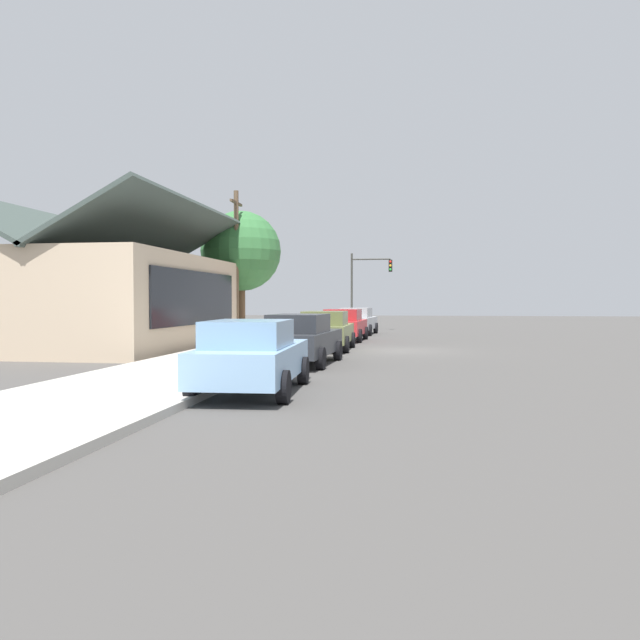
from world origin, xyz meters
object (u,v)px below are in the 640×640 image
(car_charcoal, at_px, (301,339))
(traffic_light_main, at_px, (367,279))
(fire_hydrant_red, at_px, (300,336))
(car_cherry, at_px, (344,325))
(car_olive, at_px, (326,330))
(utility_pole_wooden, at_px, (236,262))
(car_silver, at_px, (357,321))
(car_skyblue, at_px, (252,356))
(shade_tree, at_px, (241,252))

(car_charcoal, xyz_separation_m, traffic_light_main, (22.68, -0.30, 2.68))
(car_charcoal, distance_m, traffic_light_main, 22.84)
(fire_hydrant_red, bearing_deg, car_charcoal, -168.90)
(car_cherry, bearing_deg, car_olive, -178.86)
(car_cherry, xyz_separation_m, utility_pole_wooden, (-0.57, 5.36, 3.11))
(car_silver, height_order, traffic_light_main, traffic_light_main)
(car_silver, distance_m, fire_hydrant_red, 10.78)
(fire_hydrant_red, bearing_deg, car_skyblue, -173.83)
(car_cherry, relative_size, utility_pole_wooden, 0.59)
(car_charcoal, relative_size, car_silver, 1.02)
(traffic_light_main, xyz_separation_m, fire_hydrant_red, (-15.73, 1.66, -2.99))
(car_charcoal, xyz_separation_m, utility_pole_wooden, (11.02, 5.36, 3.11))
(car_charcoal, distance_m, utility_pole_wooden, 12.65)
(car_skyblue, distance_m, traffic_light_main, 28.89)
(utility_pole_wooden, bearing_deg, car_charcoal, -154.05)
(traffic_light_main, bearing_deg, car_cherry, 178.46)
(traffic_light_main, relative_size, utility_pole_wooden, 0.69)
(car_cherry, relative_size, traffic_light_main, 0.85)
(car_skyblue, distance_m, utility_pole_wooden, 18.21)
(traffic_light_main, distance_m, utility_pole_wooden, 12.97)
(car_olive, xyz_separation_m, utility_pole_wooden, (5.28, 5.31, 3.11))
(car_olive, bearing_deg, car_charcoal, 179.73)
(car_cherry, distance_m, shade_tree, 6.89)
(car_cherry, relative_size, car_silver, 0.93)
(shade_tree, xyz_separation_m, utility_pole_wooden, (-1.75, -0.27, -0.68))
(car_silver, distance_m, shade_tree, 8.41)
(car_silver, xyz_separation_m, fire_hydrant_red, (-10.68, 1.45, -0.32))
(car_skyblue, xyz_separation_m, utility_pole_wooden, (17.10, 5.41, 3.11))
(car_charcoal, bearing_deg, car_silver, 2.22)
(car_charcoal, xyz_separation_m, car_cherry, (11.59, 0.00, -0.00))
(car_silver, xyz_separation_m, utility_pole_wooden, (-6.61, 5.45, 3.11))
(car_olive, bearing_deg, car_skyblue, 179.67)
(car_cherry, height_order, shade_tree, shade_tree)
(car_skyblue, height_order, car_cherry, same)
(car_charcoal, bearing_deg, car_skyblue, -177.08)
(shade_tree, bearing_deg, car_skyblue, -163.24)
(car_skyblue, height_order, shade_tree, shade_tree)
(car_charcoal, relative_size, car_cherry, 1.10)
(car_charcoal, height_order, car_olive, same)
(car_cherry, bearing_deg, utility_pole_wooden, 97.73)
(fire_hydrant_red, bearing_deg, utility_pole_wooden, 44.48)
(car_olive, relative_size, car_cherry, 1.01)
(traffic_light_main, height_order, utility_pole_wooden, utility_pole_wooden)
(car_skyblue, bearing_deg, traffic_light_main, -3.20)
(car_silver, bearing_deg, car_charcoal, -176.92)
(shade_tree, bearing_deg, traffic_light_main, -30.88)
(car_silver, bearing_deg, car_skyblue, -176.75)
(car_charcoal, distance_m, car_olive, 5.75)
(traffic_light_main, bearing_deg, fire_hydrant_red, 173.98)
(car_skyblue, height_order, utility_pole_wooden, utility_pole_wooden)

